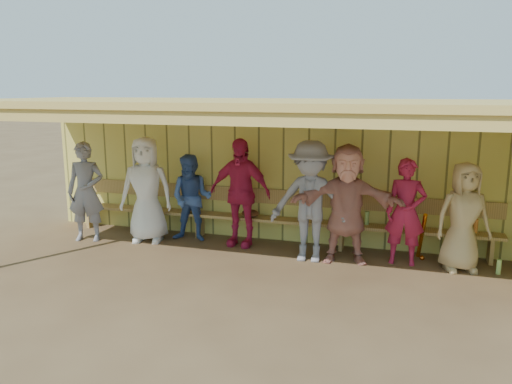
% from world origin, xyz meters
% --- Properties ---
extents(ground, '(90.00, 90.00, 0.00)m').
position_xyz_m(ground, '(0.00, 0.00, 0.00)').
color(ground, brown).
rests_on(ground, ground).
extents(player_a, '(0.73, 0.57, 1.76)m').
position_xyz_m(player_a, '(-3.11, 0.27, 0.88)').
color(player_a, gray).
rests_on(player_a, ground).
extents(player_b, '(1.02, 0.79, 1.86)m').
position_xyz_m(player_b, '(-2.08, 0.55, 0.93)').
color(player_b, white).
rests_on(player_b, ground).
extents(player_c, '(0.81, 0.66, 1.55)m').
position_xyz_m(player_c, '(-1.32, 0.80, 0.77)').
color(player_c, '#38579A').
rests_on(player_c, ground).
extents(player_d, '(1.12, 0.53, 1.86)m').
position_xyz_m(player_d, '(-0.42, 0.79, 0.93)').
color(player_d, '#C61F4A').
rests_on(player_d, ground).
extents(player_e, '(1.25, 0.75, 1.90)m').
position_xyz_m(player_e, '(0.87, 0.36, 0.95)').
color(player_e, gray).
rests_on(player_e, ground).
extents(player_f, '(1.78, 0.79, 1.85)m').
position_xyz_m(player_f, '(1.42, 0.46, 0.93)').
color(player_f, tan).
rests_on(player_f, ground).
extents(player_g, '(0.61, 0.41, 1.64)m').
position_xyz_m(player_g, '(2.30, 0.64, 0.82)').
color(player_g, '#A81B3A').
rests_on(player_g, ground).
extents(player_h, '(0.91, 0.73, 1.63)m').
position_xyz_m(player_h, '(3.11, 0.59, 0.82)').
color(player_h, tan).
rests_on(player_h, ground).
extents(dugout_structure, '(8.80, 3.20, 2.50)m').
position_xyz_m(dugout_structure, '(0.39, 0.69, 1.69)').
color(dugout_structure, '#E2D760').
rests_on(dugout_structure, ground).
extents(bench, '(7.60, 0.34, 0.93)m').
position_xyz_m(bench, '(0.00, 1.12, 0.53)').
color(bench, tan).
rests_on(bench, ground).
extents(dugout_equipment, '(6.15, 0.62, 0.80)m').
position_xyz_m(dugout_equipment, '(-0.24, 0.99, 0.49)').
color(dugout_equipment, orange).
rests_on(dugout_equipment, ground).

